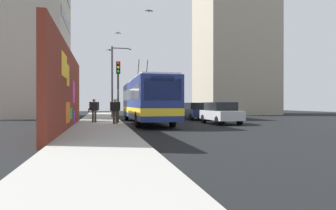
{
  "coord_description": "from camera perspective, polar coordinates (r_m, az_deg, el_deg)",
  "views": [
    {
      "loc": [
        -20.74,
        1.52,
        1.46
      ],
      "look_at": [
        -0.91,
        -3.11,
        1.39
      ],
      "focal_mm": 30.8,
      "sensor_mm": 36.0,
      "label": 1
    }
  ],
  "objects": [
    {
      "name": "flying_pigeons",
      "position": [
        25.1,
        -8.67,
        13.98
      ],
      "size": [
        6.31,
        3.2,
        2.18
      ],
      "color": "gray"
    },
    {
      "name": "traffic_light",
      "position": [
        20.42,
        -9.84,
        4.6
      ],
      "size": [
        0.49,
        0.28,
        4.28
      ],
      "color": "#2D382D",
      "rests_on": "sidewalk_slab"
    },
    {
      "name": "building_far_left",
      "position": [
        35.73,
        -25.84,
        12.22
      ],
      "size": [
        10.18,
        7.79,
        17.81
      ],
      "color": "#B2A899",
      "rests_on": "ground_plane"
    },
    {
      "name": "pedestrian_midblock",
      "position": [
        20.99,
        -14.43,
        -0.7
      ],
      "size": [
        0.22,
        0.75,
        1.67
      ],
      "color": "#3F3326",
      "rests_on": "sidewalk_slab"
    },
    {
      "name": "parked_car_navy",
      "position": [
        26.71,
        5.48,
        -1.13
      ],
      "size": [
        4.19,
        1.9,
        1.58
      ],
      "color": "navy",
      "rests_on": "ground_plane"
    },
    {
      "name": "ground_plane",
      "position": [
        20.85,
        -8.94,
        -3.81
      ],
      "size": [
        80.0,
        80.0,
        0.0
      ],
      "primitive_type": "plane",
      "color": "black"
    },
    {
      "name": "parked_car_silver",
      "position": [
        21.38,
        10.36,
        -1.48
      ],
      "size": [
        4.11,
        1.83,
        1.58
      ],
      "color": "#B7B7BC",
      "rests_on": "ground_plane"
    },
    {
      "name": "graffiti_wall",
      "position": [
        16.96,
        -19.33,
        2.87
      ],
      "size": [
        14.21,
        0.32,
        4.51
      ],
      "color": "maroon",
      "rests_on": "ground_plane"
    },
    {
      "name": "building_far_right",
      "position": [
        42.96,
        13.03,
        12.18
      ],
      "size": [
        8.49,
        9.94,
        20.73
      ],
      "color": "#9E937F",
      "rests_on": "ground_plane"
    },
    {
      "name": "sidewalk_slab",
      "position": [
        20.79,
        -13.35,
        -3.62
      ],
      "size": [
        48.0,
        3.2,
        0.15
      ],
      "primitive_type": "cube",
      "color": "#9E9B93",
      "rests_on": "ground_plane"
    },
    {
      "name": "city_bus",
      "position": [
        21.94,
        -4.43,
        1.11
      ],
      "size": [
        12.43,
        2.51,
        5.03
      ],
      "color": "navy",
      "rests_on": "ground_plane"
    },
    {
      "name": "parked_car_champagne",
      "position": [
        32.41,
        2.11,
        -0.89
      ],
      "size": [
        4.41,
        1.93,
        1.58
      ],
      "color": "#C6B793",
      "rests_on": "ground_plane"
    },
    {
      "name": "street_lamp",
      "position": [
        28.72,
        -10.55,
        5.55
      ],
      "size": [
        0.44,
        1.97,
        6.93
      ],
      "color": "#4C4C51",
      "rests_on": "sidewalk_slab"
    },
    {
      "name": "pedestrian_at_curb",
      "position": [
        19.24,
        -10.4,
        -0.81
      ],
      "size": [
        0.22,
        0.67,
        1.66
      ],
      "color": "#3F3326",
      "rests_on": "sidewalk_slab"
    }
  ]
}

